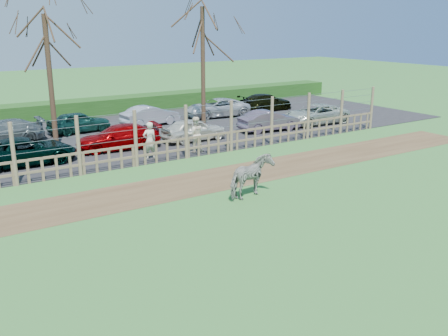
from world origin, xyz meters
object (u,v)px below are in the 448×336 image
tree_mid (47,49)px  crow (244,169)px  car_4 (194,129)px  car_10 (79,122)px  car_11 (150,116)px  visitor_a (150,141)px  car_13 (266,102)px  car_3 (118,137)px  car_12 (217,108)px  car_6 (315,114)px  car_5 (269,121)px  car_9 (2,132)px  tree_right (203,38)px  visitor_b (195,134)px  car_2 (26,151)px  zebra (251,177)px

tree_mid → crow: 11.37m
car_4 → car_10: (-4.48, 5.40, 0.00)m
car_11 → car_10: bearing=80.0°
visitor_a → car_13: visitor_a is taller
car_3 → car_11: 6.11m
car_4 → car_13: bearing=-59.5°
tree_mid → car_12: size_ratio=1.58×
car_6 → car_10: bearing=-110.2°
visitor_a → car_5: bearing=-165.2°
car_9 → car_13: 17.74m
car_9 → car_10: 4.22m
tree_right → car_10: tree_right is taller
visitor_b → tree_mid: bearing=-22.0°
car_10 → car_12: 9.33m
tree_mid → tree_right: tree_right is taller
tree_mid → car_4: size_ratio=1.94×
car_2 → car_9: (-0.13, 4.87, 0.00)m
zebra → car_4: bearing=-33.0°
tree_mid → car_10: bearing=53.3°
visitor_a → car_12: visitor_a is taller
visitor_b → car_3: bearing=-21.6°
visitor_b → car_4: visitor_b is taller
visitor_a → car_4: bearing=-147.1°
visitor_a → visitor_b: same height
visitor_a → crow: bearing=123.7°
car_2 → car_12: size_ratio=1.00×
car_2 → car_10: bearing=-36.4°
visitor_b → car_11: bearing=-78.1°
tree_mid → crow: tree_mid is taller
crow → car_10: (-3.41, 11.53, 0.52)m
tree_mid → car_11: bearing=21.2°
car_2 → car_5: 13.46m
car_3 → car_11: bearing=147.6°
visitor_a → car_13: size_ratio=0.42×
car_2 → car_3: bearing=-84.4°
zebra → car_9: 15.00m
tree_mid → zebra: 12.82m
visitor_b → car_12: size_ratio=0.40×
car_13 → car_3: bearing=108.2°
car_4 → car_9: same height
tree_right → car_5: tree_right is taller
car_11 → car_3: bearing=134.3°
visitor_b → car_5: bearing=-142.3°
car_2 → car_3: (4.47, 0.40, 0.00)m
visitor_a → car_2: size_ratio=0.40×
car_3 → car_4: 4.08m
car_6 → car_10: size_ratio=1.23×
car_3 → car_2: bearing=-77.7°
car_3 → car_12: same height
car_5 → car_12: size_ratio=0.84×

